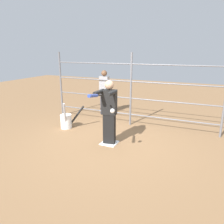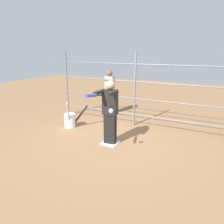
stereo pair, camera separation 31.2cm
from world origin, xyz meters
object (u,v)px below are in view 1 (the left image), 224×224
bat_bucket (67,121)px  bystander_behind_fence (104,92)px  softball_in_flight (112,111)px  batter (109,111)px  baseball_bat_swinging (94,96)px

bat_bucket → bystander_behind_fence: size_ratio=0.53×
softball_in_flight → bystander_behind_fence: bearing=-61.5°
bystander_behind_fence → bat_bucket: bearing=78.3°
batter → bat_bucket: bearing=-17.6°
bystander_behind_fence → baseball_bat_swinging: bearing=112.6°
baseball_bat_swinging → bystander_behind_fence: (1.37, -3.30, -0.59)m
baseball_bat_swinging → bystander_behind_fence: bystander_behind_fence is taller
batter → bystander_behind_fence: bearing=-61.9°
bat_bucket → bystander_behind_fence: (-0.38, -1.86, 0.60)m
softball_in_flight → bat_bucket: softball_in_flight is taller
batter → softball_in_flight: batter is taller
baseball_bat_swinging → bat_bucket: baseball_bat_swinging is taller
batter → bat_bucket: batter is taller
softball_in_flight → bat_bucket: bearing=-30.6°
softball_in_flight → baseball_bat_swinging: bearing=37.0°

